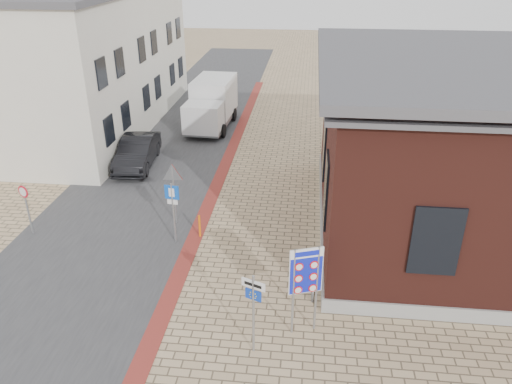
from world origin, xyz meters
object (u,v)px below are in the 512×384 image
at_px(sedan, 137,152).
at_px(box_truck, 212,104).
at_px(essen_sign, 253,302).
at_px(border_sign, 306,273).
at_px(parking_sign, 173,203).
at_px(bollard, 200,226).

relative_size(sedan, box_truck, 0.81).
bearing_deg(essen_sign, border_sign, 57.94).
xyz_separation_m(box_truck, essen_sign, (4.81, -19.15, 0.21)).
xyz_separation_m(sedan, parking_sign, (3.84, -7.18, 0.95)).
bearing_deg(essen_sign, sedan, 142.72).
height_order(box_truck, border_sign, box_truck).
relative_size(box_truck, parking_sign, 2.27).
relative_size(border_sign, bollard, 3.01).
xyz_separation_m(sedan, bollard, (4.70, -6.68, -0.28)).
bearing_deg(sedan, essen_sign, -64.34).
relative_size(box_truck, bollard, 5.96).
bearing_deg(border_sign, sedan, 108.13).
distance_m(box_truck, border_sign, 19.19).
height_order(border_sign, essen_sign, border_sign).
bearing_deg(sedan, border_sign, -57.71).
bearing_deg(parking_sign, border_sign, -34.31).
relative_size(border_sign, essen_sign, 1.12).
bearing_deg(essen_sign, box_truck, 126.06).
bearing_deg(sedan, box_truck, 62.56).
bearing_deg(box_truck, essen_sign, -73.08).
relative_size(border_sign, parking_sign, 1.15).
height_order(sedan, bollard, sedan).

